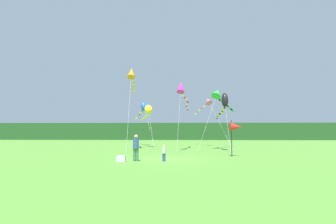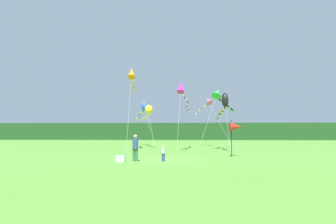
# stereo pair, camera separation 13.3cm
# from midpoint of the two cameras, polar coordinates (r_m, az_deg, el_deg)

# --- Properties ---
(ground_plane) EXTENTS (120.00, 120.00, 0.00)m
(ground_plane) POSITION_cam_midpoint_polar(r_m,az_deg,el_deg) (19.23, -0.86, -10.08)
(ground_plane) COLOR #4C842D
(distant_treeline) EXTENTS (108.00, 2.31, 4.09)m
(distant_treeline) POSITION_cam_midpoint_polar(r_m,az_deg,el_deg) (64.12, 1.21, -4.20)
(distant_treeline) COLOR #234C23
(distant_treeline) RESTS_ON ground
(person_adult) EXTENTS (0.39, 0.39, 1.75)m
(person_adult) POSITION_cam_midpoint_polar(r_m,az_deg,el_deg) (17.85, -7.14, -7.35)
(person_adult) COLOR #3F724C
(person_adult) RESTS_ON ground
(person_child) EXTENTS (0.24, 0.24, 1.08)m
(person_child) POSITION_cam_midpoint_polar(r_m,az_deg,el_deg) (17.70, -1.10, -8.63)
(person_child) COLOR #334C8C
(person_child) RESTS_ON ground
(cooler_box) EXTENTS (0.57, 0.39, 0.40)m
(cooler_box) POSITION_cam_midpoint_polar(r_m,az_deg,el_deg) (17.72, -10.25, -9.87)
(cooler_box) COLOR silver
(cooler_box) RESTS_ON ground
(banner_flag_pole) EXTENTS (0.90, 0.70, 2.85)m
(banner_flag_pole) POSITION_cam_midpoint_polar(r_m,az_deg,el_deg) (21.71, 14.20, -3.17)
(banner_flag_pole) COLOR black
(banner_flag_pole) RESTS_ON ground
(kite_magenta) EXTENTS (1.54, 9.64, 7.37)m
(kite_magenta) POSITION_cam_midpoint_polar(r_m,az_deg,el_deg) (28.44, 2.94, 4.56)
(kite_magenta) COLOR #B2B2B2
(kite_magenta) RESTS_ON ground
(kite_blue) EXTENTS (3.83, 8.54, 6.34)m
(kite_blue) POSITION_cam_midpoint_polar(r_m,az_deg,el_deg) (38.08, -5.48, 0.92)
(kite_blue) COLOR #B2B2B2
(kite_blue) RESTS_ON ground
(kite_yellow) EXTENTS (2.23, 5.37, 5.42)m
(kite_yellow) POSITION_cam_midpoint_polar(r_m,az_deg,el_deg) (33.31, -4.42, 0.34)
(kite_yellow) COLOR #B2B2B2
(kite_yellow) RESTS_ON ground
(kite_green) EXTENTS (5.36, 8.07, 6.95)m
(kite_green) POSITION_cam_midpoint_polar(r_m,az_deg,el_deg) (30.27, 10.68, 3.63)
(kite_green) COLOR #B2B2B2
(kite_green) RESTS_ON ground
(kite_black) EXTENTS (0.69, 7.17, 6.10)m
(kite_black) POSITION_cam_midpoint_polar(r_m,az_deg,el_deg) (28.30, 11.84, 2.03)
(kite_black) COLOR #B2B2B2
(kite_black) RESTS_ON ground
(kite_orange) EXTENTS (1.03, 8.82, 9.30)m
(kite_orange) POSITION_cam_midpoint_polar(r_m,az_deg,el_deg) (30.17, -7.96, 7.98)
(kite_orange) COLOR #B2B2B2
(kite_orange) RESTS_ON ground
(kite_rainbow) EXTENTS (3.84, 10.02, 6.89)m
(kite_rainbow) POSITION_cam_midpoint_polar(r_m,az_deg,el_deg) (37.43, 8.20, 2.02)
(kite_rainbow) COLOR #B2B2B2
(kite_rainbow) RESTS_ON ground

